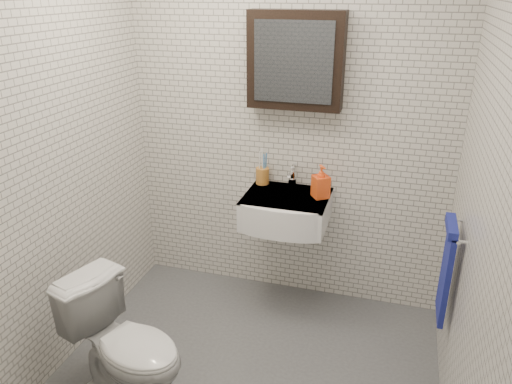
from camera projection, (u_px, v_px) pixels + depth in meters
ground at (245, 375)px, 2.94m from camera, size 2.20×2.00×0.01m
room_shell at (242, 137)px, 2.38m from camera, size 2.22×2.02×2.51m
washbasin at (285, 211)px, 3.29m from camera, size 0.55×0.50×0.20m
faucet at (292, 178)px, 3.40m from camera, size 0.06×0.20×0.15m
mirror_cabinet at (296, 61)px, 3.10m from camera, size 0.60×0.15×0.60m
towel_rail at (447, 267)px, 2.70m from camera, size 0.09×0.30×0.58m
toothbrush_cup at (262, 175)px, 3.47m from camera, size 0.11×0.11×0.25m
soap_bottle at (321, 182)px, 3.22m from camera, size 0.14×0.14×0.22m
toilet at (127, 346)px, 2.66m from camera, size 0.78×0.59×0.71m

